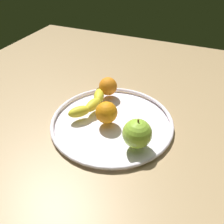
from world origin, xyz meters
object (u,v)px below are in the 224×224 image
Objects in this scene: fruit_bowl at (112,122)px; orange_center at (106,112)px; apple at (137,134)px; orange_front_left at (108,86)px; banana at (91,103)px.

fruit_bowl is 5.70× the size of orange_center.
fruit_bowl is 13.89cm from apple.
apple is 27.13cm from orange_front_left.
orange_center is at bearing -158.10° from orange_front_left.
orange_front_left reaches higher than fruit_bowl.
orange_center is at bearing 138.08° from fruit_bowl.
banana is at bearing 169.21° from orange_front_left.
orange_front_left is at bearing 28.44° from fruit_bowl.
orange_center is (6.08, 11.85, -0.67)cm from apple.
fruit_bowl is 5.97× the size of orange_front_left.
orange_front_left is (14.48, 5.82, -0.15)cm from orange_center.
orange_center reaches higher than fruit_bowl.
fruit_bowl is at bearing 54.73° from apple.
fruit_bowl is 9.89cm from banana.
banana reaches higher than fruit_bowl.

